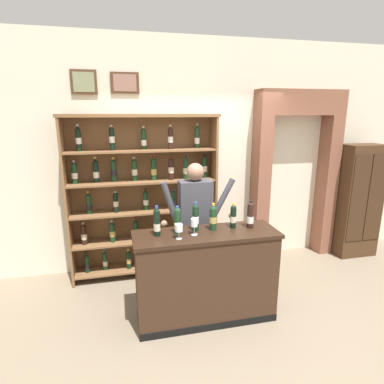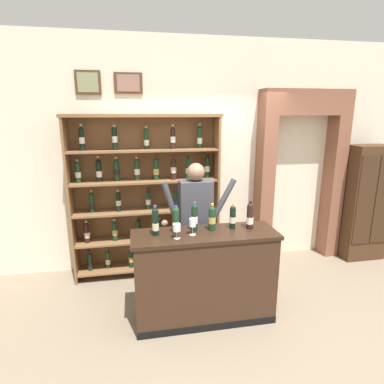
{
  "view_description": "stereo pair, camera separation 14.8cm",
  "coord_description": "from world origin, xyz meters",
  "px_view_note": "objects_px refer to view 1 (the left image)",
  "views": [
    {
      "loc": [
        -0.99,
        -3.01,
        2.23
      ],
      "look_at": [
        -0.21,
        0.36,
        1.36
      ],
      "focal_mm": 29.7,
      "sensor_mm": 36.0,
      "label": 1
    },
    {
      "loc": [
        -0.85,
        -3.04,
        2.23
      ],
      "look_at": [
        -0.21,
        0.36,
        1.36
      ],
      "focal_mm": 29.7,
      "sensor_mm": 36.0,
      "label": 2
    }
  ],
  "objects_px": {
    "side_cabinet": "(357,201)",
    "tasting_bottle_super_tuscan": "(196,217)",
    "shopkeeper": "(195,216)",
    "tasting_bottle_grappa": "(177,221)",
    "tasting_bottle_brunello": "(250,215)",
    "tasting_bottle_vin_santo": "(157,222)",
    "wine_glass_spare": "(194,223)",
    "wine_glass_left": "(179,229)",
    "tasting_bottle_riserva": "(233,216)",
    "wine_shelf": "(143,193)",
    "tasting_bottle_prosecco": "(213,217)",
    "tasting_counter": "(206,276)"
  },
  "relations": [
    {
      "from": "side_cabinet",
      "to": "tasting_bottle_super_tuscan",
      "type": "relative_size",
      "value": 5.56
    },
    {
      "from": "side_cabinet",
      "to": "shopkeeper",
      "type": "distance_m",
      "value": 2.81
    },
    {
      "from": "tasting_bottle_grappa",
      "to": "tasting_bottle_brunello",
      "type": "relative_size",
      "value": 0.96
    },
    {
      "from": "shopkeeper",
      "to": "tasting_bottle_super_tuscan",
      "type": "height_order",
      "value": "shopkeeper"
    },
    {
      "from": "tasting_bottle_vin_santo",
      "to": "wine_glass_spare",
      "type": "xyz_separation_m",
      "value": [
        0.37,
        -0.07,
        -0.02
      ]
    },
    {
      "from": "wine_glass_left",
      "to": "wine_glass_spare",
      "type": "bearing_deg",
      "value": 21.34
    },
    {
      "from": "tasting_bottle_riserva",
      "to": "shopkeeper",
      "type": "bearing_deg",
      "value": 123.61
    },
    {
      "from": "tasting_bottle_grappa",
      "to": "wine_glass_spare",
      "type": "relative_size",
      "value": 1.68
    },
    {
      "from": "wine_glass_spare",
      "to": "tasting_bottle_riserva",
      "type": "bearing_deg",
      "value": 12.93
    },
    {
      "from": "shopkeeper",
      "to": "tasting_bottle_grappa",
      "type": "distance_m",
      "value": 0.59
    },
    {
      "from": "tasting_bottle_vin_santo",
      "to": "tasting_bottle_grappa",
      "type": "distance_m",
      "value": 0.22
    },
    {
      "from": "wine_shelf",
      "to": "tasting_bottle_grappa",
      "type": "bearing_deg",
      "value": -77.17
    },
    {
      "from": "tasting_bottle_grappa",
      "to": "tasting_bottle_prosecco",
      "type": "relative_size",
      "value": 0.99
    },
    {
      "from": "side_cabinet",
      "to": "tasting_counter",
      "type": "distance_m",
      "value": 3.0
    },
    {
      "from": "tasting_counter",
      "to": "tasting_bottle_prosecco",
      "type": "xyz_separation_m",
      "value": [
        0.09,
        0.07,
        0.64
      ]
    },
    {
      "from": "tasting_bottle_grappa",
      "to": "tasting_bottle_prosecco",
      "type": "distance_m",
      "value": 0.39
    },
    {
      "from": "tasting_bottle_vin_santo",
      "to": "tasting_bottle_super_tuscan",
      "type": "xyz_separation_m",
      "value": [
        0.42,
        0.04,
        0.01
      ]
    },
    {
      "from": "wine_shelf",
      "to": "shopkeeper",
      "type": "height_order",
      "value": "wine_shelf"
    },
    {
      "from": "wine_shelf",
      "to": "shopkeeper",
      "type": "bearing_deg",
      "value": -48.42
    },
    {
      "from": "tasting_bottle_riserva",
      "to": "tasting_bottle_vin_santo",
      "type": "bearing_deg",
      "value": -177.35
    },
    {
      "from": "side_cabinet",
      "to": "wine_glass_spare",
      "type": "distance_m",
      "value": 3.12
    },
    {
      "from": "tasting_counter",
      "to": "wine_glass_spare",
      "type": "xyz_separation_m",
      "value": [
        -0.14,
        -0.03,
        0.63
      ]
    },
    {
      "from": "tasting_counter",
      "to": "tasting_bottle_vin_santo",
      "type": "height_order",
      "value": "tasting_bottle_vin_santo"
    },
    {
      "from": "side_cabinet",
      "to": "tasting_bottle_riserva",
      "type": "height_order",
      "value": "side_cabinet"
    },
    {
      "from": "tasting_bottle_vin_santo",
      "to": "tasting_bottle_grappa",
      "type": "bearing_deg",
      "value": 4.39
    },
    {
      "from": "side_cabinet",
      "to": "tasting_bottle_super_tuscan",
      "type": "bearing_deg",
      "value": -160.82
    },
    {
      "from": "side_cabinet",
      "to": "tasting_counter",
      "type": "xyz_separation_m",
      "value": [
        -2.77,
        -1.08,
        -0.38
      ]
    },
    {
      "from": "tasting_bottle_riserva",
      "to": "wine_glass_left",
      "type": "relative_size",
      "value": 1.82
    },
    {
      "from": "tasting_counter",
      "to": "tasting_bottle_grappa",
      "type": "xyz_separation_m",
      "value": [
        -0.3,
        0.05,
        0.64
      ]
    },
    {
      "from": "tasting_bottle_vin_santo",
      "to": "wine_glass_left",
      "type": "bearing_deg",
      "value": -33.95
    },
    {
      "from": "tasting_bottle_vin_santo",
      "to": "wine_glass_left",
      "type": "height_order",
      "value": "tasting_bottle_vin_santo"
    },
    {
      "from": "tasting_bottle_prosecco",
      "to": "tasting_bottle_riserva",
      "type": "xyz_separation_m",
      "value": [
        0.23,
        0.01,
        -0.01
      ]
    },
    {
      "from": "tasting_counter",
      "to": "wine_glass_left",
      "type": "distance_m",
      "value": 0.69
    },
    {
      "from": "wine_shelf",
      "to": "tasting_bottle_riserva",
      "type": "bearing_deg",
      "value": -51.58
    },
    {
      "from": "tasting_bottle_grappa",
      "to": "tasting_bottle_brunello",
      "type": "distance_m",
      "value": 0.8
    },
    {
      "from": "tasting_bottle_super_tuscan",
      "to": "tasting_bottle_riserva",
      "type": "bearing_deg",
      "value": -0.67
    },
    {
      "from": "side_cabinet",
      "to": "shopkeeper",
      "type": "bearing_deg",
      "value": -169.02
    },
    {
      "from": "shopkeeper",
      "to": "tasting_bottle_grappa",
      "type": "xyz_separation_m",
      "value": [
        -0.31,
        -0.49,
        0.13
      ]
    },
    {
      "from": "tasting_bottle_grappa",
      "to": "tasting_bottle_super_tuscan",
      "type": "xyz_separation_m",
      "value": [
        0.2,
        0.03,
        0.01
      ]
    },
    {
      "from": "wine_glass_left",
      "to": "shopkeeper",
      "type": "bearing_deg",
      "value": 63.17
    },
    {
      "from": "tasting_bottle_grappa",
      "to": "wine_glass_left",
      "type": "distance_m",
      "value": 0.16
    },
    {
      "from": "tasting_counter",
      "to": "tasting_bottle_prosecco",
      "type": "height_order",
      "value": "tasting_bottle_prosecco"
    },
    {
      "from": "tasting_bottle_grappa",
      "to": "wine_glass_left",
      "type": "bearing_deg",
      "value": -95.28
    },
    {
      "from": "shopkeeper",
      "to": "wine_glass_spare",
      "type": "relative_size",
      "value": 9.45
    },
    {
      "from": "tasting_bottle_riserva",
      "to": "tasting_bottle_brunello",
      "type": "bearing_deg",
      "value": -11.26
    },
    {
      "from": "tasting_bottle_prosecco",
      "to": "tasting_bottle_brunello",
      "type": "bearing_deg",
      "value": -3.57
    },
    {
      "from": "tasting_bottle_brunello",
      "to": "wine_glass_spare",
      "type": "distance_m",
      "value": 0.65
    },
    {
      "from": "side_cabinet",
      "to": "shopkeeper",
      "type": "height_order",
      "value": "side_cabinet"
    },
    {
      "from": "tasting_counter",
      "to": "tasting_bottle_vin_santo",
      "type": "xyz_separation_m",
      "value": [
        -0.51,
        0.04,
        0.65
      ]
    },
    {
      "from": "tasting_bottle_prosecco",
      "to": "wine_glass_left",
      "type": "bearing_deg",
      "value": -158.0
    }
  ]
}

